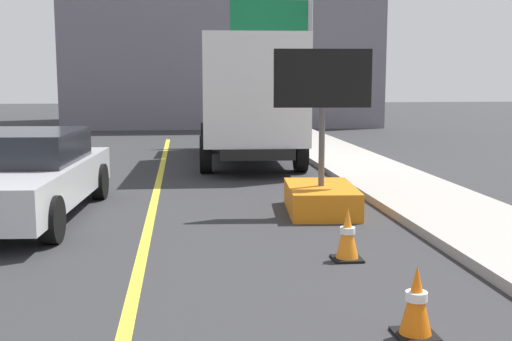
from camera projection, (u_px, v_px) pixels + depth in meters
The scene contains 8 objects.
lane_center_stripe at pixel (127, 322), 5.89m from camera, with size 0.14×36.00×0.01m, color yellow.
arrow_board_trailer at pixel (321, 184), 10.68m from camera, with size 1.60×1.88×2.70m.
box_truck at pixel (248, 96), 16.89m from camera, with size 2.73×6.85×3.23m.
pickup_car at pixel (23, 175), 10.23m from camera, with size 2.27×5.06×1.38m.
highway_guide_sign at pixel (287, 42), 21.39m from camera, with size 2.79×0.22×5.00m.
far_building_block at pixel (220, 21), 31.92m from camera, with size 14.32×9.09×10.17m, color slate.
traffic_cone_near_sign at pixel (416, 302), 5.52m from camera, with size 0.36×0.36×0.64m.
traffic_cone_mid_lane at pixel (347, 235), 7.87m from camera, with size 0.36×0.36×0.65m.
Camera 1 is at (0.54, 0.27, 2.22)m, focal length 44.97 mm.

